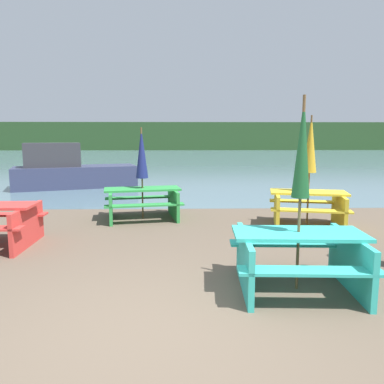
{
  "coord_description": "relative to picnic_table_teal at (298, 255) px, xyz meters",
  "views": [
    {
      "loc": [
        0.36,
        -3.44,
        1.91
      ],
      "look_at": [
        0.54,
        3.72,
        0.85
      ],
      "focal_mm": 35.0,
      "sensor_mm": 36.0,
      "label": 1
    }
  ],
  "objects": [
    {
      "name": "umbrella_navy",
      "position": [
        -2.38,
        4.2,
        1.08
      ],
      "size": [
        0.29,
        0.29,
        2.12
      ],
      "color": "brown",
      "rests_on": "ground_plane"
    },
    {
      "name": "picnic_table_green",
      "position": [
        -2.38,
        4.2,
        -0.01
      ],
      "size": [
        1.97,
        1.67,
        0.72
      ],
      "rotation": [
        0.0,
        0.0,
        0.18
      ],
      "color": "green",
      "rests_on": "ground_plane"
    },
    {
      "name": "umbrella_darkgreen",
      "position": [
        -0.0,
        -0.0,
        1.31
      ],
      "size": [
        0.22,
        0.22,
        2.4
      ],
      "color": "brown",
      "rests_on": "ground_plane"
    },
    {
      "name": "umbrella_gold",
      "position": [
        1.23,
        3.29,
        1.3
      ],
      "size": [
        0.28,
        0.28,
        2.35
      ],
      "color": "brown",
      "rests_on": "ground_plane"
    },
    {
      "name": "water",
      "position": [
        -1.8,
        30.35,
        -0.45
      ],
      "size": [
        60.0,
        50.0,
        0.0
      ],
      "color": "slate",
      "rests_on": "ground_plane"
    },
    {
      "name": "boat",
      "position": [
        -5.71,
        9.75,
        0.17
      ],
      "size": [
        4.71,
        2.88,
        1.69
      ],
      "rotation": [
        0.0,
        0.0,
        0.32
      ],
      "color": "#333856",
      "rests_on": "water"
    },
    {
      "name": "ground_plane",
      "position": [
        -1.8,
        -1.05,
        -0.44
      ],
      "size": [
        60.0,
        60.0,
        0.0
      ],
      "primitive_type": "plane",
      "color": "brown"
    },
    {
      "name": "far_treeline",
      "position": [
        -1.8,
        50.35,
        1.56
      ],
      "size": [
        80.0,
        1.6,
        4.0
      ],
      "color": "#284723",
      "rests_on": "water"
    },
    {
      "name": "picnic_table_teal",
      "position": [
        0.0,
        0.0,
        0.0
      ],
      "size": [
        1.67,
        1.46,
        0.74
      ],
      "rotation": [
        0.0,
        0.0,
        -0.05
      ],
      "color": "#33B7A8",
      "rests_on": "ground_plane"
    },
    {
      "name": "picnic_table_yellow",
      "position": [
        1.23,
        3.29,
        0.01
      ],
      "size": [
        1.82,
        1.67,
        0.76
      ],
      "rotation": [
        0.0,
        0.0,
        -0.21
      ],
      "color": "yellow",
      "rests_on": "ground_plane"
    }
  ]
}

